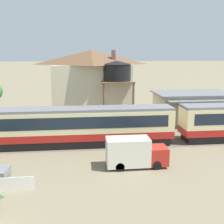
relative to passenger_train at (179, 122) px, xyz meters
The scene contains 6 objects.
passenger_train is the anchor object (origin of this frame).
railway_track 9.06m from the passenger_train, behind, with size 130.49×3.60×0.04m.
station_building 10.76m from the passenger_train, 60.17° to the left, with size 11.22×8.27×4.42m.
station_house_brown_roof 16.76m from the passenger_train, 124.90° to the left, with size 12.55×8.39×10.57m.
water_tower 12.55m from the passenger_train, 121.00° to the left, with size 4.63×4.63×9.08m.
delivery_truck_red 9.25m from the passenger_train, 134.60° to the right, with size 5.55×2.01×2.72m.
Camera 1 is at (-22.59, -31.06, 10.24)m, focal length 45.00 mm.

